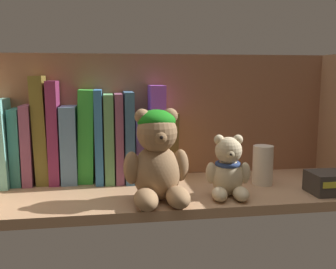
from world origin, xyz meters
TOP-DOWN VIEW (x-y plane):
  - shelf_board at (0.00, 0.00)cm, footprint 81.34×26.53cm
  - shelf_back_panel at (0.00, 13.87)cm, footprint 83.74×1.20cm
  - book_0 at (-37.43, 11.12)cm, footprint 4.00×13.91cm
  - book_1 at (-34.26, 11.12)cm, footprint 2.19×10.28cm
  - book_2 at (-31.75, 11.12)cm, footprint 2.16×11.05cm
  - book_3 at (-28.92, 11.12)cm, footprint 3.45×9.71cm
  - book_4 at (-26.02, 11.12)cm, footprint 2.30×10.93cm
  - book_5 at (-22.77, 11.12)cm, footprint 3.54×11.01cm
  - book_6 at (-18.97, 11.12)cm, footprint 4.04×9.33cm
  - book_7 at (-16.06, 11.12)cm, footprint 1.76×13.45cm
  - book_8 at (-13.78, 11.12)cm, footprint 2.13×13.68cm
  - book_9 at (-11.48, 11.12)cm, footprint 1.88×13.51cm
  - book_10 at (-9.19, 11.12)cm, footprint 2.12×14.75cm
  - book_11 at (-6.24, 11.12)cm, footprint 3.12×12.64cm
  - book_12 at (-2.57, 11.12)cm, footprint 3.68×9.32cm
  - book_13 at (0.60, 11.12)cm, footprint 2.57×13.69cm
  - teddy_bear_larger at (-4.68, -7.48)cm, footprint 13.35×13.61cm
  - teddy_bear_smaller at (9.95, -6.51)cm, footprint 9.37×9.68cm
  - pillar_candle at (20.42, 0.82)cm, footprint 4.56×4.56cm
  - small_product_box at (31.47, -7.79)cm, footprint 8.00×7.20cm

SIDE VIEW (x-z plane):
  - shelf_board at x=0.00cm, z-range 0.00..2.00cm
  - small_product_box at x=31.47cm, z-range 2.00..6.48cm
  - pillar_candle at x=20.42cm, z-range 2.00..10.86cm
  - teddy_bear_smaller at x=9.95cm, z-range 1.07..13.73cm
  - book_11 at x=-6.24cm, z-range 2.00..17.09cm
  - book_13 at x=0.60cm, z-range 1.97..18.02cm
  - book_1 at x=-34.26cm, z-range 2.00..19.19cm
  - teddy_bear_larger at x=-4.68cm, z-range 1.53..19.76cm
  - book_5 at x=-22.77cm, z-range 2.00..19.59cm
  - book_2 at x=-31.75cm, z-range 2.00..19.99cm
  - book_0 at x=-37.43cm, z-range 1.96..21.45cm
  - book_8 at x=-13.78cm, z-range 2.00..22.28cm
  - book_9 at x=-11.48cm, z-range 2.00..22.38cm
  - book_10 at x=-9.19cm, z-range 2.00..22.79cm
  - book_6 at x=-18.97cm, z-range 1.95..23.30cm
  - book_7 at x=-16.06cm, z-range 2.00..23.29cm
  - book_12 at x=-2.57cm, z-range 1.99..24.20cm
  - book_4 at x=-26.02cm, z-range 2.00..25.29cm
  - book_3 at x=-28.92cm, z-range 1.97..26.42cm
  - shelf_back_panel at x=0.00cm, z-range 0.00..31.54cm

